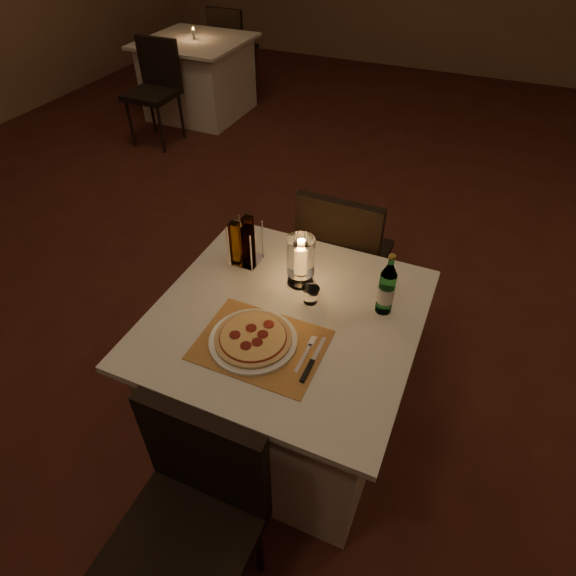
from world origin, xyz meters
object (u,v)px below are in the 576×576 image
at_px(hurricane_candle, 301,258).
at_px(neighbor_table_left, 199,78).
at_px(chair_near, 193,507).
at_px(main_table, 286,374).
at_px(chair_far, 342,251).
at_px(plate, 253,341).
at_px(tumbler, 311,295).
at_px(pizza, 253,337).
at_px(water_bottle, 386,289).

height_order(hurricane_candle, neighbor_table_left, hurricane_candle).
distance_m(chair_near, hurricane_candle, 0.97).
xyz_separation_m(main_table, chair_near, (0.00, -0.71, 0.18)).
height_order(chair_far, plate, chair_far).
bearing_deg(neighbor_table_left, tumbler, -51.53).
relative_size(main_table, tumbler, 14.26).
relative_size(tumbler, neighbor_table_left, 0.07).
bearing_deg(chair_near, pizza, 95.34).
xyz_separation_m(chair_far, neighbor_table_left, (-2.40, 2.48, -0.18)).
distance_m(main_table, water_bottle, 0.61).
bearing_deg(tumbler, plate, -111.09).
height_order(chair_far, tumbler, chair_far).
relative_size(chair_far, tumbler, 12.83).
xyz_separation_m(main_table, tumbler, (0.06, 0.10, 0.40)).
relative_size(main_table, pizza, 3.57).
distance_m(chair_far, water_bottle, 0.70).
bearing_deg(neighbor_table_left, chair_far, -46.00).
bearing_deg(plate, chair_far, 86.80).
height_order(water_bottle, neighbor_table_left, water_bottle).
relative_size(pizza, hurricane_candle, 1.29).
bearing_deg(plate, chair_near, -84.65).
distance_m(chair_near, plate, 0.57).
xyz_separation_m(main_table, neighbor_table_left, (-2.40, 3.20, 0.00)).
height_order(tumbler, neighbor_table_left, tumbler).
height_order(main_table, neighbor_table_left, same).
bearing_deg(pizza, hurricane_candle, 85.97).
height_order(plate, tumbler, tumbler).
bearing_deg(chair_far, neighbor_table_left, 134.00).
bearing_deg(tumbler, water_bottle, 13.93).
height_order(main_table, plate, plate).
bearing_deg(tumbler, main_table, -119.75).
bearing_deg(hurricane_candle, chair_far, 87.42).
height_order(main_table, pizza, pizza).
bearing_deg(neighbor_table_left, main_table, -53.13).
bearing_deg(water_bottle, chair_far, 121.80).
xyz_separation_m(main_table, hurricane_candle, (-0.02, 0.20, 0.49)).
height_order(chair_far, pizza, chair_far).
relative_size(plate, hurricane_candle, 1.48).
bearing_deg(main_table, plate, -105.52).
xyz_separation_m(chair_far, tumbler, (0.06, -0.61, 0.23)).
bearing_deg(tumbler, pizza, -111.10).
bearing_deg(plate, water_bottle, 42.47).
relative_size(water_bottle, hurricane_candle, 1.23).
xyz_separation_m(water_bottle, neighbor_table_left, (-2.73, 3.03, -0.47)).
distance_m(chair_near, pizza, 0.58).
height_order(main_table, hurricane_candle, hurricane_candle).
height_order(main_table, tumbler, tumbler).
bearing_deg(water_bottle, hurricane_candle, 175.61).
height_order(main_table, chair_near, chair_near).
xyz_separation_m(chair_far, water_bottle, (0.34, -0.54, 0.30)).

